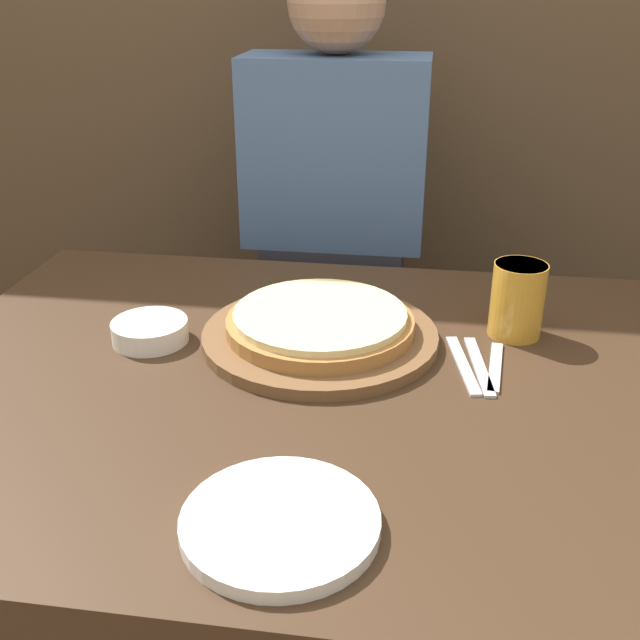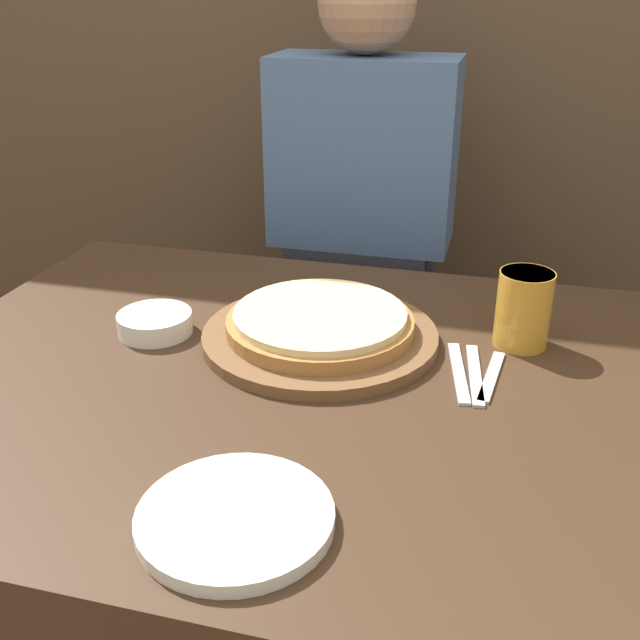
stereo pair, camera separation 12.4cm
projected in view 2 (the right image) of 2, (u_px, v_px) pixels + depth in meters
dining_table at (307, 558)px, 1.30m from camera, size 1.29×0.97×0.73m
pizza_on_board at (320, 329)px, 1.25m from camera, size 0.40×0.40×0.06m
beer_glass at (524, 306)px, 1.22m from camera, size 0.09×0.09×0.13m
dinner_plate at (235, 518)px, 0.84m from camera, size 0.23×0.23×0.02m
side_bowl at (155, 323)px, 1.28m from camera, size 0.13×0.13×0.04m
fork at (459, 372)px, 1.16m from camera, size 0.05×0.19×0.00m
dinner_knife at (475, 374)px, 1.15m from camera, size 0.04×0.19×0.00m
spoon at (491, 376)px, 1.15m from camera, size 0.03×0.16×0.00m
diner_person at (361, 259)px, 1.81m from camera, size 0.41×0.21×1.33m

